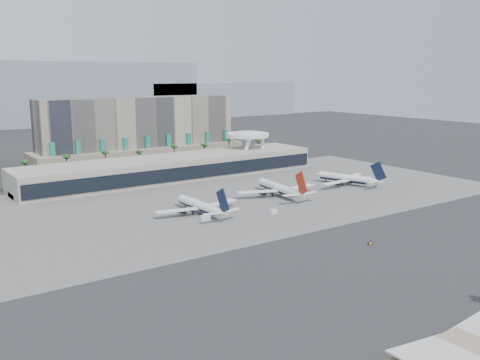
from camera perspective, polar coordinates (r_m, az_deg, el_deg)
ground at (r=209.65m, az=7.22°, el=-4.59°), size 900.00×900.00×0.00m
apron_pad at (r=251.66m, az=-1.21°, el=-1.80°), size 260.00×130.00×0.06m
mountain_ridge at (r=640.71m, az=-20.36°, el=8.18°), size 680.00×60.00×70.00m
hotel at (r=356.99m, az=-10.63°, el=4.64°), size 140.00×30.00×42.00m
terminal at (r=296.63m, az=-7.13°, el=1.40°), size 170.00×32.50×14.50m
saucer_structure at (r=328.88m, az=0.83°, el=4.56°), size 26.00×26.00×21.89m
palm_row at (r=330.12m, az=-8.94°, el=3.06°), size 157.80×2.80×13.10m
airliner_left at (r=221.37m, az=-4.30°, el=-2.74°), size 38.90×40.04×13.82m
airliner_centre at (r=253.00m, az=4.22°, el=-0.89°), size 41.95×43.42×15.02m
airliner_right at (r=283.34m, az=11.33°, el=0.19°), size 38.26×39.62×14.11m
service_vehicle_a at (r=212.42m, az=-3.72°, el=-4.04°), size 4.08×2.31×1.91m
service_vehicle_b at (r=221.94m, az=3.53°, el=-3.38°), size 3.80×2.51×1.82m
taxiway_sign at (r=187.85m, az=13.69°, el=-6.55°), size 2.32×0.81×1.05m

